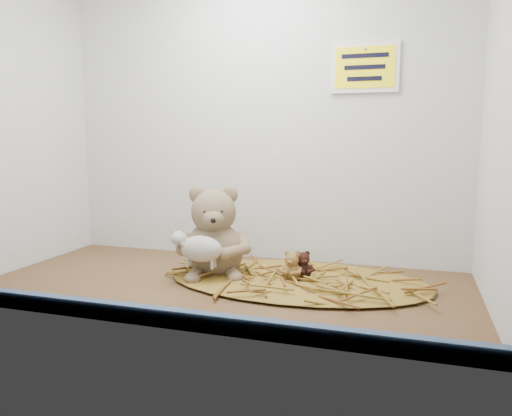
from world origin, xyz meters
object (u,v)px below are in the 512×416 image
(mini_teddy_tan, at_px, (292,264))
(mini_teddy_brown, at_px, (303,263))
(toy_lamb, at_px, (201,249))
(main_teddy, at_px, (214,231))

(mini_teddy_tan, xyz_separation_m, mini_teddy_brown, (0.02, 0.02, -0.00))
(toy_lamb, relative_size, mini_teddy_tan, 2.00)
(main_teddy, bearing_deg, mini_teddy_tan, -24.83)
(mini_teddy_brown, bearing_deg, toy_lamb, 172.55)
(toy_lamb, distance_m, mini_teddy_tan, 0.23)
(toy_lamb, bearing_deg, mini_teddy_tan, 18.71)
(main_teddy, bearing_deg, mini_teddy_brown, -19.34)
(main_teddy, xyz_separation_m, mini_teddy_brown, (0.24, 0.01, -0.07))
(main_teddy, xyz_separation_m, toy_lamb, (0.00, -0.09, -0.03))
(mini_teddy_tan, bearing_deg, main_teddy, -178.49)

